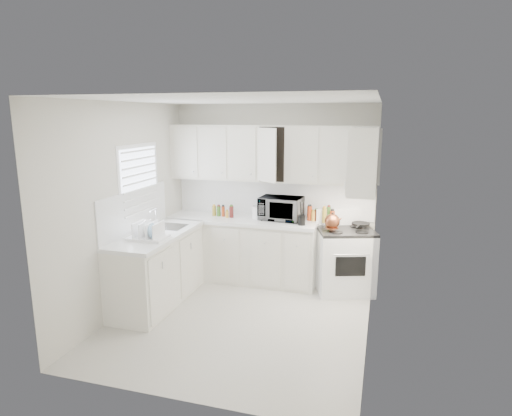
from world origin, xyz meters
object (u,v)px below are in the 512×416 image
at_px(microwave, 281,206).
at_px(rice_cooker, 259,211).
at_px(stove, 345,252).
at_px(utensil_crock, 302,213).
at_px(tea_kettle, 332,220).
at_px(dish_rack, 148,229).

xyz_separation_m(microwave, rice_cooker, (-0.32, -0.01, -0.10)).
bearing_deg(stove, rice_cooker, 156.75).
distance_m(microwave, utensil_crock, 0.42).
relative_size(stove, rice_cooker, 5.40).
xyz_separation_m(tea_kettle, utensil_crock, (-0.42, 0.04, 0.06)).
bearing_deg(dish_rack, microwave, 45.98).
relative_size(microwave, rice_cooker, 2.82).
xyz_separation_m(stove, tea_kettle, (-0.18, -0.16, 0.48)).
xyz_separation_m(stove, microwave, (-0.95, 0.13, 0.58)).
bearing_deg(microwave, utensil_crock, -30.09).
xyz_separation_m(stove, utensil_crock, (-0.60, -0.12, 0.54)).
bearing_deg(utensil_crock, rice_cooker, 160.99).
bearing_deg(microwave, rice_cooker, -174.02).
bearing_deg(tea_kettle, stove, 55.81).
height_order(tea_kettle, rice_cooker, tea_kettle).
distance_m(microwave, dish_rack, 1.97).
xyz_separation_m(stove, rice_cooker, (-1.28, 0.12, 0.48)).
relative_size(rice_cooker, utensil_crock, 0.63).
relative_size(microwave, utensil_crock, 1.78).
height_order(tea_kettle, dish_rack, dish_rack).
relative_size(stove, tea_kettle, 4.50).
relative_size(stove, utensil_crock, 3.42).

